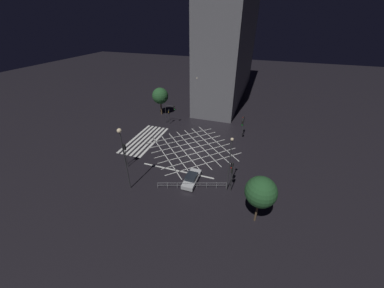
{
  "coord_description": "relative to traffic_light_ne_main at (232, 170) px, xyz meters",
  "views": [
    {
      "loc": [
        32.14,
        10.96,
        21.32
      ],
      "look_at": [
        0.0,
        0.0,
        0.91
      ],
      "focal_mm": 20.0,
      "sensor_mm": 36.0,
      "label": 1
    }
  ],
  "objects": [
    {
      "name": "pedestrian_railing",
      "position": [
        2.23,
        -5.07,
        -2.29
      ],
      "size": [
        3.22,
        9.36,
        1.05
      ],
      "rotation": [
        0.0,
        0.0,
        1.9
      ],
      "color": "#9EA0A5",
      "rests_on": "ground_plane"
    },
    {
      "name": "traffic_light_sw_cross",
      "position": [
        -16.66,
        -16.64,
        0.31
      ],
      "size": [
        0.36,
        2.42,
        4.47
      ],
      "rotation": [
        0.0,
        0.0,
        1.57
      ],
      "color": "#2D2D30",
      "rests_on": "ground_plane"
    },
    {
      "name": "waiting_car",
      "position": [
        0.94,
        -5.57,
        -2.33
      ],
      "size": [
        4.5,
        1.72,
        1.36
      ],
      "rotation": [
        0.0,
        0.0,
        3.14
      ],
      "color": "#B7BABC",
      "rests_on": "ground_plane"
    },
    {
      "name": "traffic_light_nw_cross",
      "position": [
        -16.14,
        -0.47,
        0.05
      ],
      "size": [
        0.36,
        0.39,
        4.23
      ],
      "rotation": [
        0.0,
        0.0,
        -1.57
      ],
      "color": "#2D2D30",
      "rests_on": "ground_plane"
    },
    {
      "name": "traffic_light_ne_cross",
      "position": [
        0.99,
        0.17,
        0.05
      ],
      "size": [
        0.36,
        0.39,
        4.23
      ],
      "rotation": [
        0.0,
        0.0,
        -1.57
      ],
      "color": "#2D2D30",
      "rests_on": "ground_plane"
    },
    {
      "name": "street_tree_near",
      "position": [
        -20.94,
        -21.08,
        1.75
      ],
      "size": [
        3.87,
        3.87,
        6.67
      ],
      "color": "brown",
      "rests_on": "ground_plane"
    },
    {
      "name": "street_tree_far",
      "position": [
        5.08,
        3.94,
        1.66
      ],
      "size": [
        3.57,
        3.57,
        6.42
      ],
      "color": "brown",
      "rests_on": "ground_plane"
    },
    {
      "name": "street_lamp_west",
      "position": [
        -21.31,
        -11.92,
        3.66
      ],
      "size": [
        0.49,
        0.49,
        9.87
      ],
      "color": "#2D2D30",
      "rests_on": "ground_plane"
    },
    {
      "name": "street_lamp_east",
      "position": [
        5.02,
        -13.5,
        4.24
      ],
      "size": [
        0.61,
        0.61,
        9.6
      ],
      "color": "#2D2D30",
      "rests_on": "ground_plane"
    },
    {
      "name": "traffic_light_nw_main",
      "position": [
        -14.72,
        -0.4,
        0.39
      ],
      "size": [
        2.97,
        0.36,
        4.54
      ],
      "color": "#2D2D30",
      "rests_on": "ground_plane"
    },
    {
      "name": "traffic_light_se_main",
      "position": [
        0.66,
        -16.71,
        0.04
      ],
      "size": [
        0.39,
        0.36,
        4.2
      ],
      "rotation": [
        0.0,
        0.0,
        3.14
      ],
      "color": "#2D2D30",
      "rests_on": "ground_plane"
    },
    {
      "name": "office_building",
      "position": [
        -41.44,
        -8.59,
        11.64
      ],
      "size": [
        40.67,
        10.06,
        29.21
      ],
      "color": "slate",
      "rests_on": "ground_plane"
    },
    {
      "name": "traffic_light_sw_main",
      "position": [
        -16.33,
        -16.88,
        -0.48
      ],
      "size": [
        0.39,
        0.36,
        3.47
      ],
      "color": "#2D2D30",
      "rests_on": "ground_plane"
    },
    {
      "name": "ground_plane",
      "position": [
        -8.06,
        -8.58,
        -2.96
      ],
      "size": [
        200.0,
        200.0,
        0.0
      ],
      "primitive_type": "plane",
      "color": "black"
    },
    {
      "name": "street_lamp_far",
      "position": [
        0.99,
        -0.29,
        2.41
      ],
      "size": [
        0.41,
        0.41,
        8.54
      ],
      "color": "#2D2D30",
      "rests_on": "ground_plane"
    },
    {
      "name": "traffic_light_ne_main",
      "position": [
        0.0,
        0.0,
        0.0
      ],
      "size": [
        0.39,
        0.36,
        4.15
      ],
      "rotation": [
        0.0,
        0.0,
        3.14
      ],
      "color": "#2D2D30",
      "rests_on": "ground_plane"
    },
    {
      "name": "road_markings",
      "position": [
        -7.68,
        -13.86,
        -2.96
      ],
      "size": [
        18.07,
        21.56,
        0.01
      ],
      "color": "silver",
      "rests_on": "ground_plane"
    },
    {
      "name": "traffic_light_se_cross",
      "position": [
        0.46,
        -17.1,
        -0.07
      ],
      "size": [
        0.36,
        0.39,
        4.05
      ],
      "rotation": [
        0.0,
        0.0,
        1.57
      ],
      "color": "#2D2D30",
      "rests_on": "ground_plane"
    }
  ]
}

